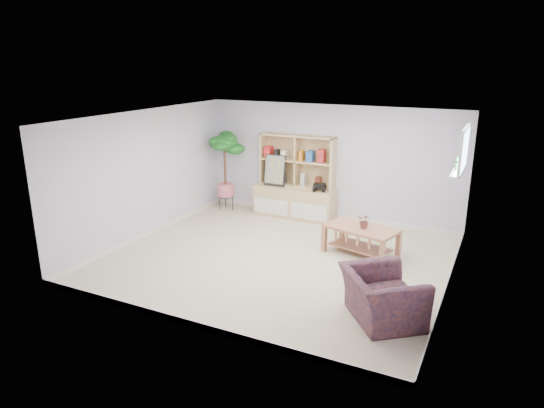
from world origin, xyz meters
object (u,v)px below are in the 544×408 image
at_px(coffee_table, 361,241).
at_px(floor_tree, 225,172).
at_px(storage_unit, 295,177).
at_px(armchair, 382,293).

height_order(coffee_table, floor_tree, floor_tree).
bearing_deg(coffee_table, floor_tree, 175.14).
distance_m(storage_unit, coffee_table, 2.44).
height_order(storage_unit, coffee_table, storage_unit).
bearing_deg(armchair, floor_tree, 14.97).
distance_m(floor_tree, armchair, 5.45).
xyz_separation_m(coffee_table, armchair, (0.87, -2.04, 0.13)).
bearing_deg(storage_unit, floor_tree, -171.98).
distance_m(coffee_table, floor_tree, 3.73).
relative_size(coffee_table, armchair, 1.19).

